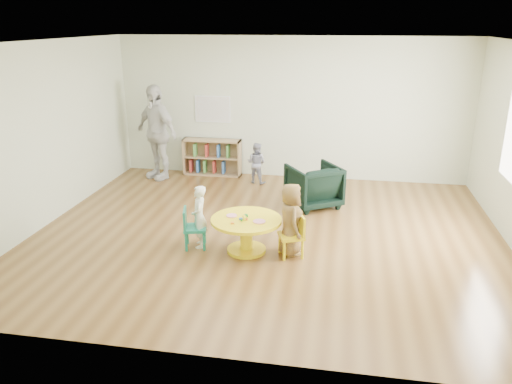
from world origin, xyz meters
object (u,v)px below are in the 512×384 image
(activity_table, at_px, (246,229))
(child_left, at_px, (199,217))
(toddler, at_px, (256,163))
(child_right, at_px, (291,220))
(adult_caretaker, at_px, (156,132))
(kid_chair_right, at_px, (294,234))
(kid_chair_left, at_px, (192,227))
(bookshelf, at_px, (212,157))
(armchair, at_px, (314,186))

(activity_table, bearing_deg, child_left, 175.92)
(child_left, relative_size, toddler, 1.11)
(child_right, relative_size, adult_caretaker, 0.54)
(activity_table, height_order, kid_chair_right, kid_chair_right)
(kid_chair_left, distance_m, kid_chair_right, 1.45)
(bookshelf, xyz_separation_m, child_right, (2.03, -3.48, 0.15))
(activity_table, relative_size, kid_chair_right, 1.66)
(bookshelf, height_order, child_left, child_left)
(child_left, bearing_deg, kid_chair_right, 72.77)
(kid_chair_left, bearing_deg, activity_table, 76.45)
(adult_caretaker, bearing_deg, bookshelf, 53.25)
(kid_chair_right, bearing_deg, kid_chair_left, 68.34)
(activity_table, distance_m, child_right, 0.64)
(activity_table, xyz_separation_m, child_left, (-0.69, 0.05, 0.11))
(kid_chair_left, bearing_deg, armchair, 127.40)
(bookshelf, bearing_deg, child_right, -59.79)
(kid_chair_right, height_order, toddler, toddler)
(activity_table, relative_size, bookshelf, 0.82)
(bookshelf, relative_size, child_left, 1.32)
(kid_chair_left, distance_m, bookshelf, 3.57)
(activity_table, bearing_deg, kid_chair_right, -1.67)
(kid_chair_right, bearing_deg, bookshelf, 9.50)
(child_right, relative_size, toddler, 1.25)
(kid_chair_right, bearing_deg, activity_table, 67.21)
(child_right, xyz_separation_m, toddler, (-1.01, 3.06, -0.10))
(kid_chair_left, height_order, child_right, child_right)
(bookshelf, bearing_deg, activity_table, -68.00)
(kid_chair_left, bearing_deg, adult_caretaker, -165.82)
(bookshelf, xyz_separation_m, child_left, (0.73, -3.46, 0.09))
(bookshelf, xyz_separation_m, adult_caretaker, (-1.02, -0.43, 0.58))
(kid_chair_right, relative_size, child_left, 0.65)
(activity_table, relative_size, adult_caretaker, 0.52)
(kid_chair_left, bearing_deg, toddler, 158.99)
(armchair, bearing_deg, kid_chair_right, 53.85)
(kid_chair_left, relative_size, toddler, 0.72)
(kid_chair_left, xyz_separation_m, bookshelf, (-0.63, 3.51, 0.05))
(activity_table, distance_m, kid_chair_left, 0.78)
(child_right, bearing_deg, kid_chair_left, 71.78)
(child_right, bearing_deg, child_left, 69.46)
(kid_chair_right, distance_m, adult_caretaker, 4.44)
(bookshelf, bearing_deg, armchair, -34.67)
(child_right, bearing_deg, bookshelf, 10.74)
(toddler, bearing_deg, adult_caretaker, 15.61)
(armchair, bearing_deg, child_left, 19.90)
(kid_chair_left, height_order, adult_caretaker, adult_caretaker)
(bookshelf, distance_m, child_left, 3.54)
(kid_chair_right, xyz_separation_m, armchair, (0.13, 1.99, 0.05))
(kid_chair_right, bearing_deg, adult_caretaker, 23.91)
(armchair, bearing_deg, bookshelf, -67.09)
(kid_chair_left, bearing_deg, kid_chair_right, 75.49)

